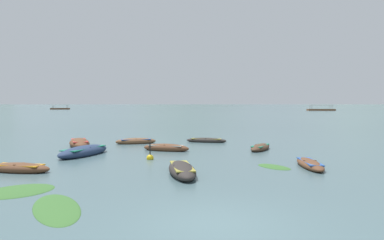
{
  "coord_description": "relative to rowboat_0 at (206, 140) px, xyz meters",
  "views": [
    {
      "loc": [
        -1.39,
        -9.01,
        3.1
      ],
      "look_at": [
        3.72,
        49.57,
        0.32
      ],
      "focal_mm": 33.29,
      "sensor_mm": 36.0,
      "label": 1
    }
  ],
  "objects": [
    {
      "name": "rowboat_3",
      "position": [
        -2.69,
        -12.62,
        0.05
      ],
      "size": [
        1.37,
        3.84,
        0.61
      ],
      "color": "#2D2826",
      "rests_on": "ground"
    },
    {
      "name": "rowboat_5",
      "position": [
        -9.47,
        -1.78,
        0.07
      ],
      "size": [
        2.48,
        4.32,
        0.7
      ],
      "color": "brown",
      "rests_on": "ground"
    },
    {
      "name": "rowboat_6",
      "position": [
        -5.53,
        -0.48,
        0.03
      ],
      "size": [
        3.22,
        1.55,
        0.54
      ],
      "color": "brown",
      "rests_on": "ground"
    },
    {
      "name": "rowboat_4",
      "position": [
        2.99,
        -4.91,
        0.01
      ],
      "size": [
        2.4,
        3.11,
        0.49
      ],
      "color": "#4C3323",
      "rests_on": "ground"
    },
    {
      "name": "mountain_4",
      "position": [
        998.61,
        1652.81,
        134.63
      ],
      "size": [
        797.03,
        797.03,
        269.55
      ],
      "primitive_type": "cone",
      "color": "slate",
      "rests_on": "ground"
    },
    {
      "name": "rowboat_1",
      "position": [
        -10.0,
        -11.37,
        0.02
      ],
      "size": [
        3.18,
        1.8,
        0.51
      ],
      "color": "brown",
      "rests_on": "ground"
    },
    {
      "name": "mountain_2",
      "position": [
        -418.84,
        1635.34,
        146.1
      ],
      "size": [
        811.49,
        811.49,
        292.48
      ],
      "primitive_type": "cone",
      "color": "slate",
      "rests_on": "ground"
    },
    {
      "name": "mooring_buoy",
      "position": [
        -4.2,
        -8.35,
        -0.04
      ],
      "size": [
        0.39,
        0.39,
        1.1
      ],
      "color": "yellow",
      "rests_on": "ground"
    },
    {
      "name": "rowboat_8",
      "position": [
        3.61,
        -11.38,
        -0.0
      ],
      "size": [
        1.33,
        3.52,
        0.45
      ],
      "color": "brown",
      "rests_on": "ground"
    },
    {
      "name": "mountain_3",
      "position": [
        107.09,
        1938.41,
        171.37
      ],
      "size": [
        918.08,
        918.08,
        343.02
      ],
      "primitive_type": "cone",
      "color": "#56665B",
      "rests_on": "ground"
    },
    {
      "name": "ground_plane",
      "position": [
        -2.2,
        1481.06,
        -0.14
      ],
      "size": [
        6000.0,
        6000.0,
        0.0
      ],
      "primitive_type": "plane",
      "color": "#476066"
    },
    {
      "name": "weed_patch_0",
      "position": [
        -8.63,
        -15.08,
        -0.14
      ],
      "size": [
        3.23,
        3.17,
        0.14
      ],
      "primitive_type": "ellipsoid",
      "rotation": [
        0.0,
        0.0,
        0.71
      ],
      "color": "#38662D",
      "rests_on": "ground"
    },
    {
      "name": "rowboat_0",
      "position": [
        0.0,
        0.0,
        0.0
      ],
      "size": [
        3.34,
        1.87,
        0.45
      ],
      "color": "#2D2826",
      "rests_on": "ground"
    },
    {
      "name": "ferry_0",
      "position": [
        62.81,
        114.82,
        0.3
      ],
      "size": [
        11.35,
        4.9,
        2.54
      ],
      "color": "brown",
      "rests_on": "ground"
    },
    {
      "name": "weed_patch_4",
      "position": [
        1.88,
        -11.22,
        -0.14
      ],
      "size": [
        1.81,
        2.21,
        0.14
      ],
      "primitive_type": "ellipsoid",
      "rotation": [
        0.0,
        0.0,
        2.05
      ],
      "color": "#38662D",
      "rests_on": "ground"
    },
    {
      "name": "rowboat_7",
      "position": [
        -8.19,
        -6.35,
        0.08
      ],
      "size": [
        3.07,
        4.55,
        0.71
      ],
      "color": "navy",
      "rests_on": "ground"
    },
    {
      "name": "weed_patch_2",
      "position": [
        -6.67,
        -17.32,
        -0.14
      ],
      "size": [
        2.49,
        3.78,
        0.14
      ],
      "primitive_type": "ellipsoid",
      "rotation": [
        0.0,
        0.0,
        1.94
      ],
      "color": "#38662D",
      "rests_on": "ground"
    },
    {
      "name": "rowboat_2",
      "position": [
        -3.26,
        -4.77,
        0.04
      ],
      "size": [
        3.27,
        2.11,
        0.57
      ],
      "color": "brown",
      "rests_on": "ground"
    },
    {
      "name": "ferry_1",
      "position": [
        -53.69,
        154.29,
        0.3
      ],
      "size": [
        9.05,
        3.18,
        2.54
      ],
      "color": "brown",
      "rests_on": "ground"
    }
  ]
}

